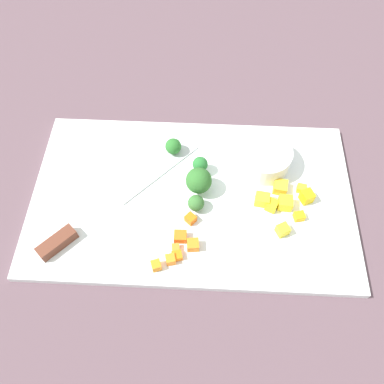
% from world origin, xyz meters
% --- Properties ---
extents(ground_plane, '(4.00, 4.00, 0.00)m').
position_xyz_m(ground_plane, '(0.00, 0.00, 0.00)').
color(ground_plane, '#58434B').
extents(cutting_board, '(0.51, 0.30, 0.01)m').
position_xyz_m(cutting_board, '(0.00, 0.00, 0.01)').
color(cutting_board, white).
rests_on(cutting_board, ground_plane).
extents(prep_bowl, '(0.09, 0.09, 0.04)m').
position_xyz_m(prep_bowl, '(0.12, 0.07, 0.03)').
color(prep_bowl, white).
rests_on(prep_bowl, cutting_board).
extents(chef_knife, '(0.23, 0.24, 0.02)m').
position_xyz_m(chef_knife, '(-0.14, -0.04, 0.02)').
color(chef_knife, silver).
rests_on(chef_knife, cutting_board).
extents(carrot_dice_0, '(0.02, 0.02, 0.01)m').
position_xyz_m(carrot_dice_0, '(-0.03, -0.11, 0.02)').
color(carrot_dice_0, orange).
rests_on(carrot_dice_0, cutting_board).
extents(carrot_dice_1, '(0.02, 0.02, 0.01)m').
position_xyz_m(carrot_dice_1, '(0.00, -0.05, 0.02)').
color(carrot_dice_1, orange).
rests_on(carrot_dice_1, cutting_board).
extents(carrot_dice_2, '(0.01, 0.01, 0.01)m').
position_xyz_m(carrot_dice_2, '(-0.02, -0.09, 0.02)').
color(carrot_dice_2, orange).
rests_on(carrot_dice_2, cutting_board).
extents(carrot_dice_3, '(0.02, 0.02, 0.02)m').
position_xyz_m(carrot_dice_3, '(0.01, -0.09, 0.02)').
color(carrot_dice_3, orange).
rests_on(carrot_dice_3, cutting_board).
extents(carrot_dice_4, '(0.02, 0.02, 0.01)m').
position_xyz_m(carrot_dice_4, '(-0.01, -0.08, 0.02)').
color(carrot_dice_4, orange).
rests_on(carrot_dice_4, cutting_board).
extents(carrot_dice_5, '(0.02, 0.02, 0.01)m').
position_xyz_m(carrot_dice_5, '(-0.05, -0.12, 0.02)').
color(carrot_dice_5, orange).
rests_on(carrot_dice_5, cutting_board).
extents(carrot_dice_6, '(0.02, 0.02, 0.01)m').
position_xyz_m(carrot_dice_6, '(-0.02, -0.11, 0.02)').
color(carrot_dice_6, orange).
rests_on(carrot_dice_6, cutting_board).
extents(pepper_dice_0, '(0.02, 0.02, 0.02)m').
position_xyz_m(pepper_dice_0, '(0.15, -0.01, 0.02)').
color(pepper_dice_0, yellow).
rests_on(pepper_dice_0, cutting_board).
extents(pepper_dice_1, '(0.02, 0.02, 0.02)m').
position_xyz_m(pepper_dice_1, '(0.11, -0.01, 0.02)').
color(pepper_dice_1, yellow).
rests_on(pepper_dice_1, cutting_board).
extents(pepper_dice_2, '(0.02, 0.02, 0.02)m').
position_xyz_m(pepper_dice_2, '(0.18, -0.00, 0.02)').
color(pepper_dice_2, yellow).
rests_on(pepper_dice_2, cutting_board).
extents(pepper_dice_3, '(0.02, 0.03, 0.02)m').
position_xyz_m(pepper_dice_3, '(0.14, 0.02, 0.02)').
color(pepper_dice_3, yellow).
rests_on(pepper_dice_3, cutting_board).
extents(pepper_dice_4, '(0.02, 0.02, 0.02)m').
position_xyz_m(pepper_dice_4, '(0.14, -0.06, 0.02)').
color(pepper_dice_4, yellow).
rests_on(pepper_dice_4, cutting_board).
extents(pepper_dice_5, '(0.02, 0.02, 0.02)m').
position_xyz_m(pepper_dice_5, '(0.13, -0.02, 0.02)').
color(pepper_dice_5, yellow).
rests_on(pepper_dice_5, cutting_board).
extents(pepper_dice_6, '(0.02, 0.02, 0.01)m').
position_xyz_m(pepper_dice_6, '(0.17, -0.03, 0.02)').
color(pepper_dice_6, yellow).
rests_on(pepper_dice_6, cutting_board).
extents(pepper_dice_7, '(0.02, 0.02, 0.01)m').
position_xyz_m(pepper_dice_7, '(0.18, 0.02, 0.02)').
color(pepper_dice_7, yellow).
rests_on(pepper_dice_7, cutting_board).
extents(broccoli_floret_0, '(0.03, 0.03, 0.03)m').
position_xyz_m(broccoli_floret_0, '(0.01, 0.05, 0.03)').
color(broccoli_floret_0, '#8EB467').
rests_on(broccoli_floret_0, cutting_board).
extents(broccoli_floret_1, '(0.03, 0.03, 0.03)m').
position_xyz_m(broccoli_floret_1, '(-0.04, 0.08, 0.03)').
color(broccoli_floret_1, '#90B16A').
rests_on(broccoli_floret_1, cutting_board).
extents(broccoli_floret_2, '(0.04, 0.04, 0.05)m').
position_xyz_m(broccoli_floret_2, '(0.01, 0.01, 0.04)').
color(broccoli_floret_2, '#96BF6C').
rests_on(broccoli_floret_2, cutting_board).
extents(broccoli_floret_3, '(0.03, 0.03, 0.03)m').
position_xyz_m(broccoli_floret_3, '(0.01, -0.02, 0.03)').
color(broccoli_floret_3, '#92AA5C').
rests_on(broccoli_floret_3, cutting_board).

